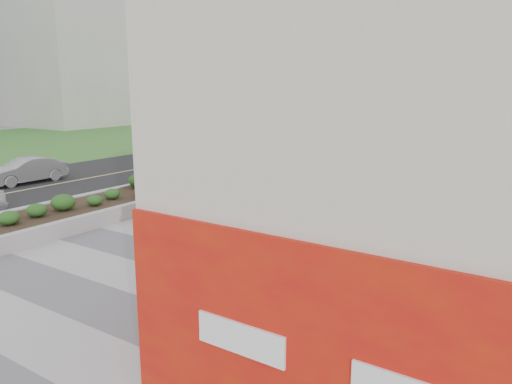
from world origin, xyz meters
TOP-DOWN VIEW (x-y plane):
  - ground at (0.00, 0.00)m, footprint 160.00×160.00m
  - walkway at (0.00, 3.00)m, footprint 8.00×36.00m
  - building at (6.98, 8.98)m, footprint 6.04×24.08m
  - planter at (-5.50, 7.00)m, footprint 3.00×18.00m
  - street at (-12.00, 7.00)m, footprint 10.00×40.00m
  - traffic_signal_near at (-7.23, 17.50)m, footprint 0.33×0.28m
  - traffic_signal_far at (-16.43, 17.00)m, footprint 0.33×0.28m
  - distant_bldg_west_a at (-45.00, 30.00)m, footprint 18.00×12.00m
  - distant_bldg_north_l at (-5.00, 55.00)m, footprint 16.00×12.00m
  - manhole_cover at (0.50, 3.00)m, footprint 0.44×0.44m
  - skateboarder at (1.17, 9.48)m, footprint 0.50×0.74m
  - car_silver at (-13.46, 5.80)m, footprint 1.58×3.93m
  - car_dark at (-8.50, 16.65)m, footprint 2.00×4.35m

SIDE VIEW (x-z plane):
  - ground at x=0.00m, z-range 0.00..0.00m
  - street at x=-12.00m, z-range 0.00..0.00m
  - manhole_cover at x=0.50m, z-range 0.00..0.01m
  - walkway at x=0.00m, z-range 0.00..0.01m
  - planter at x=-5.50m, z-range -0.03..0.87m
  - car_dark at x=-8.50m, z-range 0.00..1.23m
  - car_silver at x=-13.46m, z-range 0.00..1.27m
  - skateboarder at x=1.17m, z-range 0.01..1.33m
  - traffic_signal_near at x=-7.23m, z-range 0.66..4.86m
  - traffic_signal_far at x=-16.43m, z-range 0.66..4.86m
  - building at x=6.98m, z-range -0.02..7.98m
  - distant_bldg_north_l at x=-5.00m, z-range 0.00..20.00m
  - distant_bldg_west_a at x=-45.00m, z-range 0.00..22.00m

